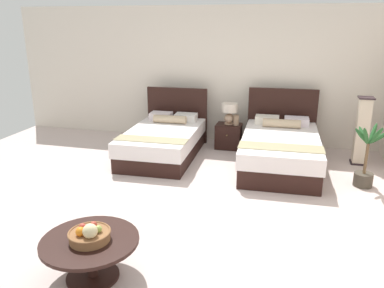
{
  "coord_description": "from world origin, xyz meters",
  "views": [
    {
      "loc": [
        1.18,
        -4.58,
        2.36
      ],
      "look_at": [
        -0.17,
        0.52,
        0.69
      ],
      "focal_mm": 36.23,
      "sensor_mm": 36.0,
      "label": 1
    }
  ],
  "objects_px": {
    "potted_palm": "(365,165)",
    "floor_lamp_corner": "(362,131)",
    "nightstand": "(229,136)",
    "vase": "(236,120)",
    "table_lamp": "(229,111)",
    "coffee_table": "(91,248)",
    "bed_near_corner": "(280,149)",
    "bed_near_window": "(164,140)",
    "fruit_bowl": "(89,234)"
  },
  "relations": [
    {
      "from": "coffee_table",
      "to": "floor_lamp_corner",
      "type": "distance_m",
      "value": 4.99
    },
    {
      "from": "bed_near_corner",
      "to": "coffee_table",
      "type": "relative_size",
      "value": 2.44
    },
    {
      "from": "coffee_table",
      "to": "floor_lamp_corner",
      "type": "bearing_deg",
      "value": 54.18
    },
    {
      "from": "nightstand",
      "to": "potted_palm",
      "type": "xyz_separation_m",
      "value": [
        2.27,
        -1.31,
        0.1
      ]
    },
    {
      "from": "bed_near_corner",
      "to": "potted_palm",
      "type": "height_order",
      "value": "bed_near_corner"
    },
    {
      "from": "floor_lamp_corner",
      "to": "potted_palm",
      "type": "distance_m",
      "value": 1.06
    },
    {
      "from": "bed_near_window",
      "to": "nightstand",
      "type": "relative_size",
      "value": 4.35
    },
    {
      "from": "bed_near_window",
      "to": "fruit_bowl",
      "type": "bearing_deg",
      "value": -82.09
    },
    {
      "from": "nightstand",
      "to": "vase",
      "type": "bearing_deg",
      "value": -15.46
    },
    {
      "from": "floor_lamp_corner",
      "to": "bed_near_window",
      "type": "bearing_deg",
      "value": -172.2
    },
    {
      "from": "bed_near_window",
      "to": "nightstand",
      "type": "bearing_deg",
      "value": 35.29
    },
    {
      "from": "nightstand",
      "to": "floor_lamp_corner",
      "type": "xyz_separation_m",
      "value": [
        2.33,
        -0.29,
        0.34
      ]
    },
    {
      "from": "bed_near_corner",
      "to": "fruit_bowl",
      "type": "relative_size",
      "value": 5.71
    },
    {
      "from": "table_lamp",
      "to": "vase",
      "type": "distance_m",
      "value": 0.22
    },
    {
      "from": "fruit_bowl",
      "to": "bed_near_window",
      "type": "bearing_deg",
      "value": 97.91
    },
    {
      "from": "bed_near_corner",
      "to": "coffee_table",
      "type": "bearing_deg",
      "value": -114.01
    },
    {
      "from": "table_lamp",
      "to": "potted_palm",
      "type": "height_order",
      "value": "potted_palm"
    },
    {
      "from": "nightstand",
      "to": "table_lamp",
      "type": "distance_m",
      "value": 0.49
    },
    {
      "from": "bed_near_window",
      "to": "vase",
      "type": "relative_size",
      "value": 10.43
    },
    {
      "from": "table_lamp",
      "to": "potted_palm",
      "type": "bearing_deg",
      "value": -30.38
    },
    {
      "from": "bed_near_corner",
      "to": "floor_lamp_corner",
      "type": "relative_size",
      "value": 1.93
    },
    {
      "from": "floor_lamp_corner",
      "to": "nightstand",
      "type": "bearing_deg",
      "value": 173.0
    },
    {
      "from": "floor_lamp_corner",
      "to": "potted_palm",
      "type": "xyz_separation_m",
      "value": [
        -0.06,
        -1.02,
        -0.25
      ]
    },
    {
      "from": "vase",
      "to": "coffee_table",
      "type": "relative_size",
      "value": 0.22
    },
    {
      "from": "fruit_bowl",
      "to": "potted_palm",
      "type": "bearing_deg",
      "value": 47.03
    },
    {
      "from": "potted_palm",
      "to": "fruit_bowl",
      "type": "bearing_deg",
      "value": -132.97
    },
    {
      "from": "vase",
      "to": "table_lamp",
      "type": "bearing_deg",
      "value": 157.45
    },
    {
      "from": "fruit_bowl",
      "to": "coffee_table",
      "type": "bearing_deg",
      "value": 125.27
    },
    {
      "from": "vase",
      "to": "nightstand",
      "type": "bearing_deg",
      "value": 164.54
    },
    {
      "from": "nightstand",
      "to": "table_lamp",
      "type": "xyz_separation_m",
      "value": [
        -0.0,
        0.02,
        0.49
      ]
    },
    {
      "from": "potted_palm",
      "to": "bed_near_window",
      "type": "bearing_deg",
      "value": 170.49
    },
    {
      "from": "nightstand",
      "to": "potted_palm",
      "type": "relative_size",
      "value": 0.48
    },
    {
      "from": "bed_near_corner",
      "to": "fruit_bowl",
      "type": "distance_m",
      "value": 3.93
    },
    {
      "from": "nightstand",
      "to": "coffee_table",
      "type": "distance_m",
      "value": 4.36
    },
    {
      "from": "bed_near_window",
      "to": "table_lamp",
      "type": "relative_size",
      "value": 5.2
    },
    {
      "from": "bed_near_corner",
      "to": "nightstand",
      "type": "distance_m",
      "value": 1.26
    },
    {
      "from": "bed_near_window",
      "to": "potted_palm",
      "type": "bearing_deg",
      "value": -9.51
    },
    {
      "from": "bed_near_window",
      "to": "nightstand",
      "type": "xyz_separation_m",
      "value": [
        1.06,
        0.75,
        -0.05
      ]
    },
    {
      "from": "bed_near_corner",
      "to": "potted_palm",
      "type": "xyz_separation_m",
      "value": [
        1.26,
        -0.56,
        0.03
      ]
    },
    {
      "from": "bed_near_corner",
      "to": "bed_near_window",
      "type": "bearing_deg",
      "value": 179.98
    },
    {
      "from": "bed_near_window",
      "to": "floor_lamp_corner",
      "type": "bearing_deg",
      "value": 7.8
    },
    {
      "from": "bed_near_corner",
      "to": "floor_lamp_corner",
      "type": "height_order",
      "value": "floor_lamp_corner"
    },
    {
      "from": "bed_near_window",
      "to": "vase",
      "type": "xyz_separation_m",
      "value": [
        1.21,
        0.71,
        0.28
      ]
    },
    {
      "from": "table_lamp",
      "to": "coffee_table",
      "type": "distance_m",
      "value": 4.4
    },
    {
      "from": "coffee_table",
      "to": "nightstand",
      "type": "bearing_deg",
      "value": 82.35
    },
    {
      "from": "potted_palm",
      "to": "vase",
      "type": "bearing_deg",
      "value": 149.13
    },
    {
      "from": "potted_palm",
      "to": "floor_lamp_corner",
      "type": "bearing_deg",
      "value": 86.42
    },
    {
      "from": "coffee_table",
      "to": "potted_palm",
      "type": "relative_size",
      "value": 0.93
    },
    {
      "from": "bed_near_corner",
      "to": "vase",
      "type": "distance_m",
      "value": 1.15
    },
    {
      "from": "nightstand",
      "to": "floor_lamp_corner",
      "type": "distance_m",
      "value": 2.38
    }
  ]
}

